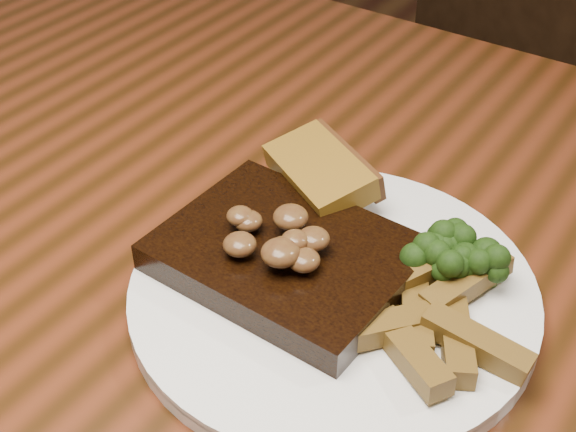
{
  "coord_description": "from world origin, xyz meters",
  "views": [
    {
      "loc": [
        0.29,
        -0.39,
        1.17
      ],
      "look_at": [
        0.02,
        0.02,
        0.78
      ],
      "focal_mm": 50.0,
      "sensor_mm": 36.0,
      "label": 1
    }
  ],
  "objects_px": {
    "plate": "(333,294)",
    "steak": "(287,257)",
    "chair_far": "(549,168)",
    "potato_wedges": "(432,319)",
    "dining_table": "(262,329)",
    "garlic_bread": "(319,190)"
  },
  "relations": [
    {
      "from": "plate",
      "to": "steak",
      "type": "relative_size",
      "value": 1.65
    },
    {
      "from": "chair_far",
      "to": "steak",
      "type": "height_order",
      "value": "chair_far"
    },
    {
      "from": "steak",
      "to": "potato_wedges",
      "type": "height_order",
      "value": "steak"
    },
    {
      "from": "dining_table",
      "to": "chair_far",
      "type": "relative_size",
      "value": 1.9
    },
    {
      "from": "plate",
      "to": "dining_table",
      "type": "bearing_deg",
      "value": 167.51
    },
    {
      "from": "potato_wedges",
      "to": "dining_table",
      "type": "bearing_deg",
      "value": 174.12
    },
    {
      "from": "chair_far",
      "to": "potato_wedges",
      "type": "xyz_separation_m",
      "value": [
        0.1,
        -0.7,
        0.32
      ]
    },
    {
      "from": "chair_far",
      "to": "steak",
      "type": "xyz_separation_m",
      "value": [
        -0.02,
        -0.7,
        0.32
      ]
    },
    {
      "from": "dining_table",
      "to": "plate",
      "type": "xyz_separation_m",
      "value": [
        0.08,
        -0.02,
        0.1
      ]
    },
    {
      "from": "plate",
      "to": "potato_wedges",
      "type": "relative_size",
      "value": 3.08
    },
    {
      "from": "steak",
      "to": "garlic_bread",
      "type": "bearing_deg",
      "value": 109.24
    },
    {
      "from": "steak",
      "to": "potato_wedges",
      "type": "xyz_separation_m",
      "value": [
        0.12,
        0.0,
        -0.0
      ]
    },
    {
      "from": "dining_table",
      "to": "steak",
      "type": "distance_m",
      "value": 0.13
    },
    {
      "from": "steak",
      "to": "dining_table",
      "type": "bearing_deg",
      "value": 155.09
    },
    {
      "from": "plate",
      "to": "garlic_bread",
      "type": "relative_size",
      "value": 3.04
    },
    {
      "from": "chair_far",
      "to": "potato_wedges",
      "type": "relative_size",
      "value": 8.63
    },
    {
      "from": "chair_far",
      "to": "garlic_bread",
      "type": "height_order",
      "value": "chair_far"
    },
    {
      "from": "garlic_bread",
      "to": "potato_wedges",
      "type": "bearing_deg",
      "value": -1.63
    },
    {
      "from": "plate",
      "to": "potato_wedges",
      "type": "xyz_separation_m",
      "value": [
        0.08,
        0.0,
        0.02
      ]
    },
    {
      "from": "chair_far",
      "to": "steak",
      "type": "bearing_deg",
      "value": 110.92
    },
    {
      "from": "garlic_bread",
      "to": "chair_far",
      "type": "bearing_deg",
      "value": 114.29
    },
    {
      "from": "dining_table",
      "to": "garlic_bread",
      "type": "height_order",
      "value": "garlic_bread"
    }
  ]
}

